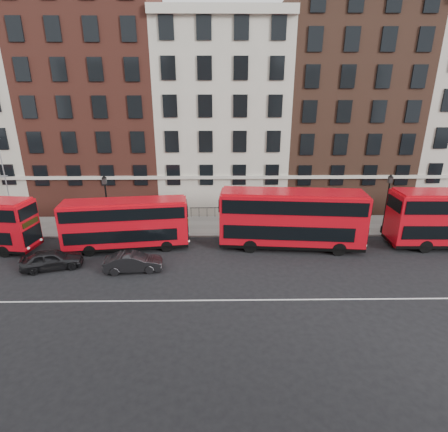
{
  "coord_description": "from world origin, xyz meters",
  "views": [
    {
      "loc": [
        -0.37,
        -20.43,
        12.09
      ],
      "look_at": [
        -0.0,
        5.0,
        3.0
      ],
      "focal_mm": 28.0,
      "sensor_mm": 36.0,
      "label": 1
    }
  ],
  "objects_px": {
    "car_rear": "(52,259)",
    "car_front": "(133,262)",
    "bus_b": "(126,223)",
    "bus_c": "(291,218)"
  },
  "relations": [
    {
      "from": "car_rear",
      "to": "car_front",
      "type": "bearing_deg",
      "value": -110.33
    },
    {
      "from": "bus_b",
      "to": "car_rear",
      "type": "distance_m",
      "value": 5.84
    },
    {
      "from": "bus_c",
      "to": "car_front",
      "type": "relative_size",
      "value": 2.85
    },
    {
      "from": "car_front",
      "to": "car_rear",
      "type": "bearing_deg",
      "value": 80.1
    },
    {
      "from": "bus_b",
      "to": "car_rear",
      "type": "height_order",
      "value": "bus_b"
    },
    {
      "from": "car_rear",
      "to": "car_front",
      "type": "distance_m",
      "value": 5.94
    },
    {
      "from": "bus_b",
      "to": "bus_c",
      "type": "distance_m",
      "value": 13.21
    },
    {
      "from": "car_rear",
      "to": "car_front",
      "type": "relative_size",
      "value": 1.03
    },
    {
      "from": "bus_b",
      "to": "bus_c",
      "type": "height_order",
      "value": "bus_c"
    },
    {
      "from": "car_front",
      "to": "bus_b",
      "type": "bearing_deg",
      "value": 14.13
    }
  ]
}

